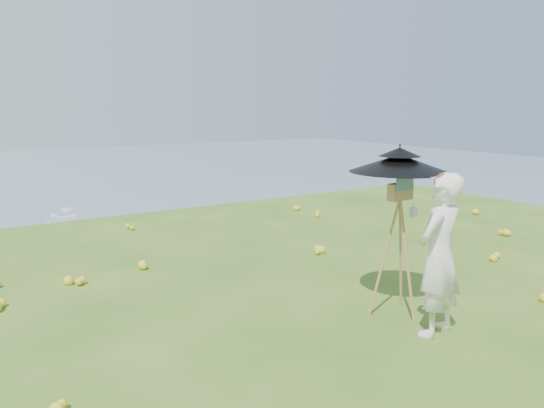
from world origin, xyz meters
TOP-DOWN VIEW (x-y plane):
  - ground at (0.00, 0.00)m, footprint 14.00×14.00m
  - shoreline_tier at (0.00, 75.00)m, footprint 170.00×28.00m
  - slope_trees at (0.00, 35.00)m, footprint 110.00×50.00m
  - harbor_town at (0.00, 75.00)m, footprint 110.00×22.00m
  - wildflowers at (0.00, 0.25)m, footprint 10.00×10.50m
  - painter at (-0.95, -0.97)m, footprint 0.72×0.56m
  - field_easel at (-0.93, -0.36)m, footprint 0.68×0.68m
  - sun_umbrella at (-0.93, -0.33)m, footprint 1.21×1.21m
  - painter_cap at (-0.95, -0.97)m, footprint 0.22×0.25m

SIDE VIEW (x-z plane):
  - shoreline_tier at x=0.00m, z-range -40.00..-32.00m
  - harbor_town at x=0.00m, z-range -32.00..-27.00m
  - slope_trees at x=0.00m, z-range -18.00..-12.00m
  - ground at x=0.00m, z-range 0.00..0.00m
  - wildflowers at x=0.00m, z-range 0.00..0.12m
  - field_easel at x=-0.93m, z-range 0.00..1.70m
  - painter at x=-0.95m, z-range 0.00..1.75m
  - sun_umbrella at x=-0.93m, z-range 1.40..2.00m
  - painter_cap at x=-0.95m, z-range 1.65..1.75m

